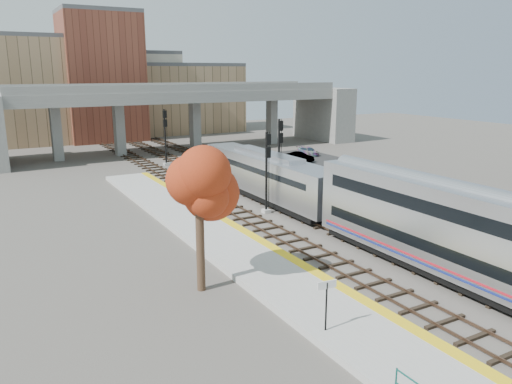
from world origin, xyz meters
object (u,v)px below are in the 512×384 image
signal_mast_near (267,175)px  signal_mast_far (165,138)px  signal_mast_mid (279,158)px  car_a (300,167)px  coach (501,246)px  car_c (308,151)px  car_b (299,157)px  tree (199,187)px  locomotive (267,175)px

signal_mast_near → signal_mast_far: bearing=90.0°
signal_mast_mid → car_a: signal_mast_mid is taller
signal_mast_far → car_a: bearing=-46.1°
coach → car_c: bearing=67.0°
signal_mast_mid → car_b: 17.69m
tree → car_c: tree is taller
signal_mast_mid → car_c: size_ratio=1.91×
tree → signal_mast_near: bearing=46.3°
coach → signal_mast_mid: size_ratio=3.56×
locomotive → tree: tree is taller
tree → car_a: size_ratio=2.02×
signal_mast_mid → car_a: size_ratio=1.90×
car_a → car_b: car_a is taller
signal_mast_mid → coach: bearing=-94.8°
locomotive → car_a: locomotive is taller
signal_mast_far → car_c: size_ratio=1.85×
locomotive → car_c: (17.29, 18.23, -1.70)m
signal_mast_mid → car_b: size_ratio=1.89×
car_a → signal_mast_far: bearing=113.3°
car_b → car_a: bearing=-155.1°
signal_mast_mid → car_c: signal_mast_mid is taller
locomotive → signal_mast_mid: bearing=31.5°
signal_mast_mid → tree: 21.38m
signal_mast_mid → car_a: (7.36, 7.41, -2.81)m
car_c → car_a: bearing=-134.5°
signal_mast_far → car_a: 16.74m
tree → car_c: 44.43m
coach → signal_mast_far: 43.21m
locomotive → signal_mast_far: (-2.10, 20.55, 1.04)m
signal_mast_far → car_c: (19.39, -2.32, -2.74)m
tree → car_c: (29.77, 32.60, -4.97)m
signal_mast_mid → signal_mast_far: 19.75m
signal_mast_far → tree: size_ratio=0.91×
signal_mast_far → car_a: (11.46, -11.92, -2.65)m
locomotive → car_a: size_ratio=5.15×
coach → tree: tree is taller
coach → car_a: size_ratio=6.76×
car_b → car_c: bearing=11.1°
coach → signal_mast_mid: (2.00, 23.83, 0.68)m
locomotive → signal_mast_far: bearing=95.8°
tree → car_b: 39.04m
locomotive → car_a: bearing=42.7°
coach → tree: size_ratio=3.34×
signal_mast_mid → car_c: 23.05m
signal_mast_near → car_b: bearing=49.5°
locomotive → signal_mast_near: bearing=-121.0°
coach → car_c: 44.40m
locomotive → tree: (-12.48, -14.37, 3.27)m
car_c → locomotive: bearing=-138.5°
locomotive → signal_mast_near: signal_mast_near is taller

